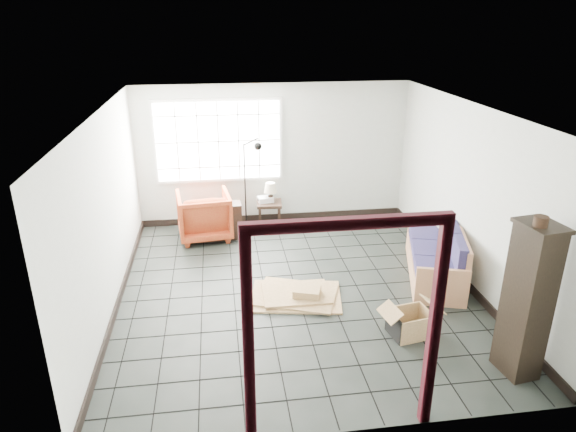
{
  "coord_description": "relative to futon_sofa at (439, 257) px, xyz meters",
  "views": [
    {
      "loc": [
        -1.03,
        -6.45,
        3.74
      ],
      "look_at": [
        -0.08,
        0.3,
        1.04
      ],
      "focal_mm": 32.0,
      "sensor_mm": 36.0,
      "label": 1
    }
  ],
  "objects": [
    {
      "name": "ground",
      "position": [
        -2.21,
        -0.14,
        -0.3
      ],
      "size": [
        5.5,
        5.5,
        0.0
      ],
      "primitive_type": "plane",
      "color": "black",
      "rests_on": "ground"
    },
    {
      "name": "room_shell",
      "position": [
        -2.21,
        -0.11,
        1.38
      ],
      "size": [
        5.02,
        5.52,
        2.61
      ],
      "color": "silver",
      "rests_on": "ground"
    },
    {
      "name": "window_panel",
      "position": [
        -3.21,
        2.56,
        1.3
      ],
      "size": [
        2.32,
        0.08,
        1.52
      ],
      "color": "silver",
      "rests_on": "ground"
    },
    {
      "name": "doorway_trim",
      "position": [
        -2.21,
        -2.84,
        1.08
      ],
      "size": [
        1.8,
        0.08,
        2.2
      ],
      "color": "#370C14",
      "rests_on": "ground"
    },
    {
      "name": "futon_sofa",
      "position": [
        0.0,
        0.0,
        0.0
      ],
      "size": [
        1.22,
        2.0,
        0.83
      ],
      "rotation": [
        0.0,
        0.0,
        -0.3
      ],
      "color": "#9C6546",
      "rests_on": "ground"
    },
    {
      "name": "armchair",
      "position": [
        -3.52,
        1.96,
        0.16
      ],
      "size": [
        0.99,
        0.94,
        0.92
      ],
      "primitive_type": "imported",
      "rotation": [
        0.0,
        0.0,
        3.26
      ],
      "color": "maroon",
      "rests_on": "ground"
    },
    {
      "name": "side_table",
      "position": [
        -2.33,
        2.26,
        0.11
      ],
      "size": [
        0.49,
        0.49,
        0.49
      ],
      "rotation": [
        0.0,
        0.0,
        -0.1
      ],
      "color": "black",
      "rests_on": "ground"
    },
    {
      "name": "table_lamp",
      "position": [
        -2.31,
        2.28,
        0.45
      ],
      "size": [
        0.28,
        0.28,
        0.37
      ],
      "rotation": [
        0.0,
        0.0,
        -0.2
      ],
      "color": "black",
      "rests_on": "side_table"
    },
    {
      "name": "projector",
      "position": [
        -2.41,
        2.29,
        0.24
      ],
      "size": [
        0.31,
        0.26,
        0.1
      ],
      "rotation": [
        0.0,
        0.0,
        0.18
      ],
      "color": "silver",
      "rests_on": "side_table"
    },
    {
      "name": "floor_lamp",
      "position": [
        -2.65,
        2.2,
        0.62
      ],
      "size": [
        0.45,
        0.33,
        1.73
      ],
      "rotation": [
        0.0,
        0.0,
        -0.06
      ],
      "color": "black",
      "rests_on": "ground"
    },
    {
      "name": "console_shelf",
      "position": [
        -3.29,
        1.88,
        0.02
      ],
      "size": [
        0.84,
        0.35,
        0.64
      ],
      "rotation": [
        0.0,
        0.0,
        0.04
      ],
      "color": "black",
      "rests_on": "ground"
    },
    {
      "name": "tall_shelf",
      "position": [
        -0.06,
        -2.26,
        0.61
      ],
      "size": [
        0.44,
        0.53,
        1.78
      ],
      "rotation": [
        0.0,
        0.0,
        0.14
      ],
      "color": "black",
      "rests_on": "ground"
    },
    {
      "name": "pot",
      "position": [
        -0.12,
        -2.32,
        1.54
      ],
      "size": [
        0.15,
        0.15,
        0.11
      ],
      "rotation": [
        0.0,
        0.0,
        0.05
      ],
      "color": "black",
      "rests_on": "tall_shelf"
    },
    {
      "name": "open_box",
      "position": [
        -0.97,
        -1.43,
        -0.14
      ],
      "size": [
        0.83,
        0.5,
        0.44
      ],
      "rotation": [
        0.0,
        0.0,
        0.18
      ],
      "color": "olive",
      "rests_on": "ground"
    },
    {
      "name": "cardboard_pile",
      "position": [
        -2.22,
        -0.36,
        -0.25
      ],
      "size": [
        1.38,
        1.15,
        0.18
      ],
      "rotation": [
        0.0,
        0.0,
        -0.22
      ],
      "color": "olive",
      "rests_on": "ground"
    }
  ]
}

